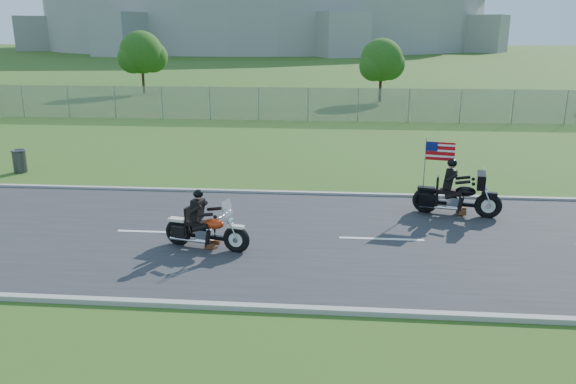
{
  "coord_description": "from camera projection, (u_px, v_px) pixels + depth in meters",
  "views": [
    {
      "loc": [
        2.77,
        -13.88,
        5.27
      ],
      "look_at": [
        1.55,
        0.0,
        1.26
      ],
      "focal_mm": 35.0,
      "sensor_mm": 36.0,
      "label": 1
    }
  ],
  "objects": [
    {
      "name": "fence",
      "position": [
        210.0,
        103.0,
        34.27
      ],
      "size": [
        60.0,
        0.03,
        2.0
      ],
      "primitive_type": "cube",
      "color": "gray",
      "rests_on": "ground"
    },
    {
      "name": "motorcycle_lead",
      "position": [
        205.0,
        231.0,
        13.93
      ],
      "size": [
        2.27,
        0.9,
        1.55
      ],
      "rotation": [
        0.0,
        0.0,
        -0.23
      ],
      "color": "black",
      "rests_on": "ground"
    },
    {
      "name": "ground",
      "position": [
        230.0,
        236.0,
        14.98
      ],
      "size": [
        420.0,
        420.0,
        0.0
      ],
      "primitive_type": "plane",
      "color": "#285219",
      "rests_on": "ground"
    },
    {
      "name": "road",
      "position": [
        230.0,
        235.0,
        14.98
      ],
      "size": [
        120.0,
        8.0,
        0.04
      ],
      "primitive_type": "cube",
      "color": "#28282B",
      "rests_on": "ground"
    },
    {
      "name": "curb_south",
      "position": [
        192.0,
        305.0,
        11.09
      ],
      "size": [
        120.0,
        0.18,
        0.12
      ],
      "primitive_type": "cube",
      "color": "#9E9B93",
      "rests_on": "ground"
    },
    {
      "name": "trash_can",
      "position": [
        20.0,
        162.0,
        21.57
      ],
      "size": [
        0.5,
        0.5,
        0.85
      ],
      "primitive_type": "cylinder",
      "rotation": [
        0.0,
        0.0,
        -0.02
      ],
      "color": "#313135",
      "rests_on": "ground"
    },
    {
      "name": "tree_fence_near",
      "position": [
        382.0,
        62.0,
        42.4
      ],
      "size": [
        3.52,
        3.28,
        4.75
      ],
      "color": "#382316",
      "rests_on": "ground"
    },
    {
      "name": "tree_fence_mid",
      "position": [
        142.0,
        55.0,
        47.83
      ],
      "size": [
        3.96,
        3.69,
        5.3
      ],
      "color": "#382316",
      "rests_on": "ground"
    },
    {
      "name": "motorcycle_follow",
      "position": [
        457.0,
        197.0,
        16.44
      ],
      "size": [
        2.53,
        1.06,
        2.13
      ],
      "rotation": [
        0.0,
        0.0,
        -0.21
      ],
      "color": "black",
      "rests_on": "ground"
    },
    {
      "name": "curb_north",
      "position": [
        253.0,
        192.0,
        18.85
      ],
      "size": [
        120.0,
        0.18,
        0.12
      ],
      "primitive_type": "cube",
      "color": "#9E9B93",
      "rests_on": "ground"
    }
  ]
}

